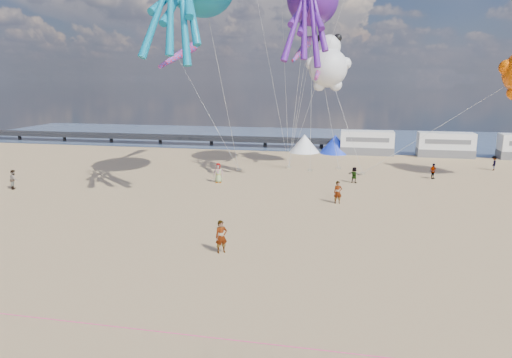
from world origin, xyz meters
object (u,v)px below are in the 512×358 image
Objects in this scene: sandbag_d at (339,168)px; windsock_mid at (320,65)px; beachgoer_2 at (494,163)px; sandbag_a at (239,170)px; motorhome_0 at (367,143)px; beachgoer_5 at (338,192)px; windsock_right at (302,50)px; sandbag_c at (363,174)px; beachgoer_0 at (218,173)px; beachgoer_3 at (433,171)px; sandbag_b at (310,170)px; standing_person at (221,237)px; kite_panda at (328,68)px; windsock_left at (177,56)px; tent_blue at (335,144)px; motorhome_1 at (445,145)px; tent_white at (304,143)px; beachgoer_4 at (354,175)px; sandbag_e at (289,167)px; beachgoer_1 at (14,179)px.

windsock_mid is at bearing 169.16° from sandbag_d.
sandbag_d is at bearing -57.40° from beachgoer_2.
sandbag_a is at bearing -55.07° from beachgoer_2.
windsock_mid is (-5.54, -10.45, 9.36)m from motorhome_0.
beachgoer_5 is 17.15m from windsock_right.
motorhome_0 is at bearing 66.45° from windsock_mid.
beachgoer_2 is 3.07× the size of sandbag_c.
beachgoer_0 is 20.73m from beachgoer_3.
standing_person is at bearing -96.96° from sandbag_b.
beachgoer_3 is at bearing 25.14° from standing_person.
kite_panda is (9.37, 9.31, 9.69)m from beachgoer_0.
kite_panda reaches higher than sandbag_a.
beachgoer_2 is 0.22× the size of windsock_left.
beachgoer_2 is at bearing -25.99° from tent_blue.
sandbag_c is (-0.81, -13.31, -1.39)m from motorhome_0.
sandbag_b is at bearing -141.01° from motorhome_1.
motorhome_1 is 3.74× the size of beachgoer_5.
motorhome_1 is 1.01× the size of windsock_mid.
motorhome_1 reaches higher than tent_white.
sandbag_a is (-11.92, 3.50, -0.64)m from beachgoer_4.
beachgoer_0 is 3.69× the size of sandbag_d.
kite_panda is at bearing -144.04° from motorhome_1.
beachgoer_5 is (11.12, -5.21, -0.04)m from beachgoer_0.
motorhome_1 is at bearing 32.90° from beachgoer_0.
tent_white is 2.17× the size of beachgoer_0.
beachgoer_3 is at bearing -27.63° from beachgoer_2.
beachgoer_5 is 3.53× the size of sandbag_a.
kite_panda is at bearing 49.12° from standing_person.
tent_blue is at bearing 93.99° from sandbag_d.
beachgoer_0 is 0.38× the size of windsock_right.
beachgoer_0 is at bearing -43.85° from beachgoer_2.
tent_blue is at bearing 77.89° from beachgoer_5.
tent_blue is 17.39m from beachgoer_4.
sandbag_a is at bearing -154.60° from windsock_right.
sandbag_b is at bearing -126.89° from kite_panda.
kite_panda is 0.83m from windsock_mid.
tent_blue is 0.61× the size of windsock_mid.
sandbag_a is 1.00× the size of sandbag_d.
sandbag_e is at bearing -92.82° from tent_white.
windsock_right is at bearing -54.01° from beachgoer_2.
motorhome_0 is 4.38× the size of beachgoer_3.
beachgoer_3 is 0.31× the size of windsock_right.
beachgoer_0 is 1.04× the size of beachgoer_5.
sandbag_d is (-9.04, 3.08, -0.64)m from beachgoer_3.
beachgoer_1 is at bearing -145.65° from sandbag_a.
beachgoer_0 is at bearing 38.14° from beachgoer_4.
tent_white is at bearing 93.99° from beachgoer_3.
beachgoer_2 is 3.07× the size of sandbag_a.
standing_person is 1.09× the size of beachgoer_1.
standing_person is 29.25m from windsock_left.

